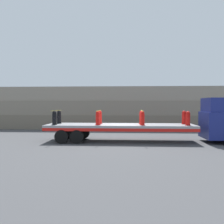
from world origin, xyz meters
name	(u,v)px	position (x,y,z in m)	size (l,w,h in m)	color
ground_plane	(120,141)	(0.00, 0.00, 0.00)	(120.00, 120.00, 0.00)	#474749
rock_cliff	(123,108)	(0.00, 9.12, 2.16)	(60.00, 3.30, 4.33)	#706656
truck_cab	(222,121)	(6.77, 0.00, 1.46)	(2.37, 2.57, 2.96)	navy
flatbed_trailer	(112,127)	(-0.59, 0.00, 0.97)	(10.01, 2.64, 1.17)	gray
fire_hydrant_black_near_0	(54,118)	(-4.40, -0.56, 1.62)	(0.36, 0.61, 0.93)	black
fire_hydrant_black_far_0	(59,117)	(-4.40, 0.56, 1.62)	(0.36, 0.61, 0.93)	black
fire_hydrant_red_near_1	(98,118)	(-1.47, -0.56, 1.62)	(0.36, 0.61, 0.93)	red
fire_hydrant_red_far_1	(100,117)	(-1.47, 0.56, 1.62)	(0.36, 0.61, 0.93)	red
fire_hydrant_red_near_2	(142,118)	(1.47, -0.56, 1.62)	(0.36, 0.61, 0.93)	red
fire_hydrant_red_far_2	(141,117)	(1.47, 0.56, 1.62)	(0.36, 0.61, 0.93)	red
fire_hydrant_red_near_3	(188,118)	(4.40, -0.56, 1.62)	(0.36, 0.61, 0.93)	red
fire_hydrant_red_far_3	(184,118)	(4.40, 0.56, 1.62)	(0.36, 0.61, 0.93)	red
cargo_strap_rear	(57,111)	(-4.40, 0.00, 2.11)	(0.05, 2.74, 0.01)	yellow
cargo_strap_middle	(99,111)	(-1.47, 0.00, 2.11)	(0.05, 2.74, 0.01)	yellow
cargo_strap_front	(142,111)	(1.47, 0.00, 2.11)	(0.05, 2.74, 0.01)	yellow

